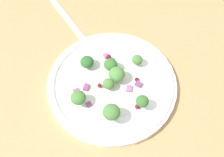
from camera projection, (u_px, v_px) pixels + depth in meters
ground_plane at (100, 88)px, 54.04cm from camera, size 180.00×180.00×2.00cm
plate at (112, 84)px, 52.35cm from camera, size 24.01×24.01×1.70cm
dressing_pool at (112, 82)px, 51.98cm from camera, size 13.93×13.93×0.20cm
broccoli_floret_0 at (142, 101)px, 47.72cm from camera, size 2.24×2.24×2.27cm
broccoli_floret_1 at (117, 74)px, 50.63cm from camera, size 2.94×2.94×2.97cm
broccoli_floret_2 at (112, 65)px, 51.79cm from camera, size 2.53×2.53×2.56cm
broccoli_floret_3 at (111, 112)px, 46.32cm from camera, size 2.97×2.97×3.01cm
broccoli_floret_4 at (137, 60)px, 52.99cm from camera, size 2.07×2.07×2.10cm
broccoli_floret_5 at (109, 83)px, 50.23cm from camera, size 2.10×2.10×2.12cm
broccoli_floret_6 at (79, 99)px, 48.07cm from camera, size 2.68×2.68×2.71cm
broccoli_floret_7 at (87, 62)px, 52.56cm from camera, size 2.56×2.56×2.59cm
cranberry_0 at (119, 73)px, 51.96cm from camera, size 0.86×0.86×0.86cm
cranberry_1 at (99, 85)px, 50.87cm from camera, size 0.81×0.81×0.81cm
cranberry_2 at (137, 79)px, 51.77cm from camera, size 0.77×0.77×0.77cm
cranberry_3 at (109, 57)px, 53.75cm from camera, size 0.99×0.99×0.99cm
cranberry_4 at (139, 105)px, 49.09cm from camera, size 0.87×0.87×0.87cm
onion_bit_0 at (76, 91)px, 50.82cm from camera, size 1.36×1.43×0.50cm
onion_bit_1 at (129, 88)px, 50.81cm from camera, size 1.52×1.62×0.31cm
onion_bit_2 at (106, 56)px, 54.73cm from camera, size 1.37×1.40×0.43cm
onion_bit_3 at (86, 87)px, 50.97cm from camera, size 1.34×1.56×0.52cm
onion_bit_4 at (89, 105)px, 49.42cm from camera, size 1.28×1.20×0.49cm
onion_bit_5 at (138, 84)px, 51.22cm from camera, size 1.24×1.02×0.53cm
fork at (75, 28)px, 60.22cm from camera, size 18.26×7.41×0.50cm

